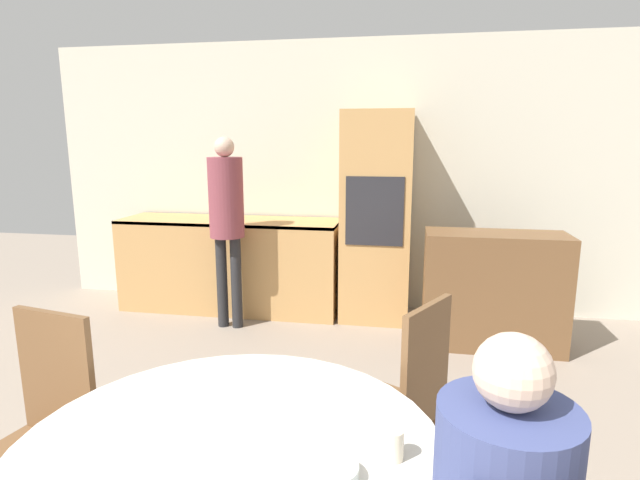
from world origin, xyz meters
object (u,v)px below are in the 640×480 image
at_px(sideboard, 493,290).
at_px(cup, 393,444).
at_px(bowl_near, 332,473).
at_px(oven_unit, 377,217).
at_px(chair_far_right, 406,396).
at_px(person_standing, 227,211).
at_px(chair_far_left, 42,425).

xyz_separation_m(sideboard, cup, (-0.71, -2.73, 0.32)).
height_order(cup, bowl_near, cup).
bearing_deg(oven_unit, sideboard, -28.17).
xyz_separation_m(chair_far_right, person_standing, (-1.58, 2.03, 0.51)).
distance_m(oven_unit, chair_far_left, 3.23).
xyz_separation_m(chair_far_right, cup, (-0.04, -0.73, 0.24)).
bearing_deg(bowl_near, person_standing, 115.54).
bearing_deg(chair_far_left, oven_unit, 81.09).
bearing_deg(person_standing, chair_far_right, -52.11).
bearing_deg(oven_unit, chair_far_left, -110.20).
height_order(chair_far_left, cup, chair_far_left).
xyz_separation_m(cup, bowl_near, (-0.16, -0.12, -0.02)).
bearing_deg(chair_far_left, person_standing, 104.94).
bearing_deg(person_standing, cup, -60.87).
height_order(oven_unit, cup, oven_unit).
bearing_deg(bowl_near, oven_unit, 91.89).
bearing_deg(chair_far_right, cup, 25.94).
relative_size(person_standing, bowl_near, 11.34).
xyz_separation_m(oven_unit, chair_far_left, (-1.11, -3.01, -0.41)).
bearing_deg(chair_far_right, person_standing, -113.18).
relative_size(chair_far_left, cup, 10.81).
xyz_separation_m(person_standing, bowl_near, (1.38, -2.88, -0.29)).
distance_m(oven_unit, sideboard, 1.22).
xyz_separation_m(sideboard, bowl_near, (-0.87, -2.85, 0.30)).
bearing_deg(chair_far_right, sideboard, -169.75).
bearing_deg(person_standing, sideboard, -0.78).
height_order(chair_far_left, person_standing, person_standing).
relative_size(oven_unit, chair_far_left, 1.93).
bearing_deg(sideboard, oven_unit, 151.83).
relative_size(oven_unit, chair_far_right, 1.93).
height_order(oven_unit, sideboard, oven_unit).
xyz_separation_m(chair_far_left, chair_far_right, (1.42, 0.48, 0.00)).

